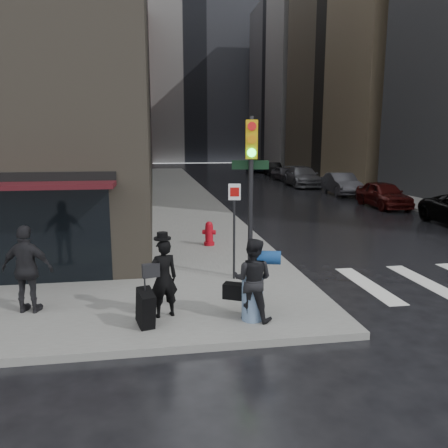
{
  "coord_description": "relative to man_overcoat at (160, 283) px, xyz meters",
  "views": [
    {
      "loc": [
        -1.9,
        -9.07,
        3.62
      ],
      "look_at": [
        0.09,
        3.21,
        1.3
      ],
      "focal_mm": 35.0,
      "sensor_mm": 36.0,
      "label": 1
    }
  ],
  "objects": [
    {
      "name": "ground",
      "position": [
        1.83,
        0.7,
        -0.89
      ],
      "size": [
        140.0,
        140.0,
        0.0
      ],
      "primitive_type": "plane",
      "color": "black",
      "rests_on": "ground"
    },
    {
      "name": "sidewalk_left",
      "position": [
        1.83,
        27.7,
        -0.81
      ],
      "size": [
        4.0,
        50.0,
        0.15
      ],
      "primitive_type": "cube",
      "color": "slate",
      "rests_on": "ground"
    },
    {
      "name": "sidewalk_right",
      "position": [
        15.33,
        27.7,
        -0.81
      ],
      "size": [
        3.0,
        50.0,
        0.15
      ],
      "primitive_type": "cube",
      "color": "slate",
      "rests_on": "ground"
    },
    {
      "name": "bldg_left_mid",
      "position": [
        -11.17,
        38.7,
        16.11
      ],
      "size": [
        22.0,
        24.0,
        34.0
      ],
      "primitive_type": "cube",
      "color": "gray",
      "rests_on": "ground"
    },
    {
      "name": "bldg_left_far",
      "position": [
        -11.17,
        62.7,
        12.11
      ],
      "size": [
        22.0,
        20.0,
        26.0
      ],
      "primitive_type": "cube",
      "color": "#5D261F",
      "rests_on": "ground"
    },
    {
      "name": "bldg_right_far",
      "position": [
        27.83,
        58.7,
        11.61
      ],
      "size": [
        22.0,
        20.0,
        25.0
      ],
      "primitive_type": "cube",
      "color": "gray",
      "rests_on": "ground"
    },
    {
      "name": "bldg_distant",
      "position": [
        7.83,
        78.7,
        15.11
      ],
      "size": [
        40.0,
        12.0,
        32.0
      ],
      "primitive_type": "cube",
      "color": "gray",
      "rests_on": "ground"
    },
    {
      "name": "man_overcoat",
      "position": [
        0.0,
        0.0,
        0.0
      ],
      "size": [
        0.9,
        1.09,
        1.77
      ],
      "rotation": [
        0.0,
        0.0,
        3.42
      ],
      "color": "black",
      "rests_on": "ground"
    },
    {
      "name": "man_jeans",
      "position": [
        1.8,
        -0.34,
        0.09
      ],
      "size": [
        1.13,
        1.01,
        1.66
      ],
      "rotation": [
        0.0,
        0.0,
        2.69
      ],
      "color": "black",
      "rests_on": "ground"
    },
    {
      "name": "man_greycoat",
      "position": [
        -2.67,
        0.79,
        0.18
      ],
      "size": [
        1.15,
        0.68,
        1.83
      ],
      "rotation": [
        0.0,
        0.0,
        2.91
      ],
      "color": "black",
      "rests_on": "ground"
    },
    {
      "name": "traffic_light",
      "position": [
        2.28,
        2.18,
        1.91
      ],
      "size": [
        1.01,
        0.55,
        4.11
      ],
      "rotation": [
        0.0,
        0.0,
        -0.19
      ],
      "color": "black",
      "rests_on": "ground"
    },
    {
      "name": "fire_hydrant",
      "position": [
        1.77,
        6.18,
        -0.37
      ],
      "size": [
        0.48,
        0.36,
        0.83
      ],
      "rotation": [
        0.0,
        0.0,
        -0.32
      ],
      "color": "#AA0A16",
      "rests_on": "ground"
    },
    {
      "name": "parked_car_1",
      "position": [
        12.76,
        14.45,
        -0.14
      ],
      "size": [
        1.9,
        4.42,
        1.49
      ],
      "primitive_type": "imported",
      "rotation": [
        0.0,
        0.0,
        -0.03
      ],
      "color": "#3E0E0C",
      "rests_on": "ground"
    },
    {
      "name": "parked_car_2",
      "position": [
        13.04,
        20.69,
        -0.12
      ],
      "size": [
        2.1,
        4.8,
        1.53
      ],
      "primitive_type": "imported",
      "rotation": [
        0.0,
        0.0,
        -0.1
      ],
      "color": "#3D3C41",
      "rests_on": "ground"
    },
    {
      "name": "parked_car_3",
      "position": [
        12.32,
        26.93,
        -0.06
      ],
      "size": [
        2.63,
        5.82,
        1.65
      ],
      "primitive_type": "imported",
      "rotation": [
        0.0,
        0.0,
        -0.06
      ],
      "color": "#535459",
      "rests_on": "ground"
    },
    {
      "name": "parked_car_4",
      "position": [
        12.6,
        33.17,
        -0.22
      ],
      "size": [
        1.96,
        4.05,
        1.33
      ],
      "primitive_type": "imported",
      "rotation": [
        0.0,
        0.0,
        0.1
      ],
      "color": "#434248",
      "rests_on": "ground"
    },
    {
      "name": "parked_car_5",
      "position": [
        13.29,
        39.4,
        -0.16
      ],
      "size": [
        1.89,
        4.51,
        1.45
      ],
      "primitive_type": "imported",
      "rotation": [
        0.0,
        0.0,
        -0.08
      ],
      "color": "black",
      "rests_on": "ground"
    },
    {
      "name": "parked_car_6",
      "position": [
        13.22,
        45.64,
        -0.12
      ],
      "size": [
        2.64,
        5.6,
        1.55
      ],
      "primitive_type": "imported",
      "rotation": [
        0.0,
        0.0,
        0.01
      ],
      "color": "black",
      "rests_on": "ground"
    }
  ]
}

